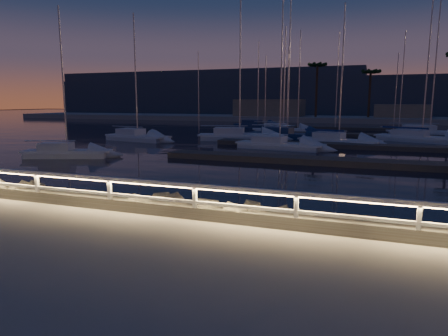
{
  "coord_description": "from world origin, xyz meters",
  "views": [
    {
      "loc": [
        2.79,
        -10.46,
        3.44
      ],
      "look_at": [
        -2.56,
        4.0,
        0.87
      ],
      "focal_mm": 32.0,
      "sensor_mm": 36.0,
      "label": 1
    }
  ],
  "objects_px": {
    "sailboat_e": "(136,136)",
    "sailboat_j": "(237,136)",
    "sailboat_c": "(277,144)",
    "sailboat_l": "(419,137)",
    "sailboat_a": "(65,152)",
    "sailboat_n": "(256,125)",
    "sailboat_k": "(427,132)",
    "sailboat_f": "(337,140)",
    "sailboat_g": "(285,135)",
    "sailboat_i": "(282,130)",
    "guard_rail": "(258,199)"
  },
  "relations": [
    {
      "from": "sailboat_a",
      "to": "guard_rail",
      "type": "bearing_deg",
      "value": -57.47
    },
    {
      "from": "sailboat_c",
      "to": "sailboat_l",
      "type": "distance_m",
      "value": 16.45
    },
    {
      "from": "sailboat_c",
      "to": "sailboat_k",
      "type": "height_order",
      "value": "sailboat_k"
    },
    {
      "from": "sailboat_l",
      "to": "sailboat_i",
      "type": "bearing_deg",
      "value": -176.93
    },
    {
      "from": "sailboat_a",
      "to": "sailboat_l",
      "type": "bearing_deg",
      "value": 17.81
    },
    {
      "from": "sailboat_c",
      "to": "sailboat_l",
      "type": "xyz_separation_m",
      "value": [
        12.14,
        11.11,
        0.03
      ]
    },
    {
      "from": "sailboat_f",
      "to": "sailboat_g",
      "type": "xyz_separation_m",
      "value": [
        -5.87,
        4.76,
        0.02
      ]
    },
    {
      "from": "sailboat_l",
      "to": "sailboat_n",
      "type": "bearing_deg",
      "value": 168.14
    },
    {
      "from": "sailboat_n",
      "to": "sailboat_i",
      "type": "bearing_deg",
      "value": -44.45
    },
    {
      "from": "sailboat_g",
      "to": "sailboat_j",
      "type": "height_order",
      "value": "sailboat_g"
    },
    {
      "from": "sailboat_j",
      "to": "sailboat_k",
      "type": "xyz_separation_m",
      "value": [
        19.48,
        12.21,
        -0.0
      ]
    },
    {
      "from": "sailboat_f",
      "to": "guard_rail",
      "type": "bearing_deg",
      "value": -74.63
    },
    {
      "from": "sailboat_a",
      "to": "sailboat_j",
      "type": "bearing_deg",
      "value": 43.11
    },
    {
      "from": "sailboat_k",
      "to": "sailboat_a",
      "type": "bearing_deg",
      "value": -140.42
    },
    {
      "from": "sailboat_e",
      "to": "sailboat_j",
      "type": "relative_size",
      "value": 0.87
    },
    {
      "from": "sailboat_e",
      "to": "sailboat_n",
      "type": "bearing_deg",
      "value": 87.05
    },
    {
      "from": "sailboat_j",
      "to": "sailboat_k",
      "type": "distance_m",
      "value": 22.99
    },
    {
      "from": "sailboat_f",
      "to": "sailboat_c",
      "type": "bearing_deg",
      "value": -116.54
    },
    {
      "from": "guard_rail",
      "to": "sailboat_j",
      "type": "xyz_separation_m",
      "value": [
        -10.46,
        29.62,
        -0.9
      ]
    },
    {
      "from": "sailboat_j",
      "to": "guard_rail",
      "type": "bearing_deg",
      "value": -84.61
    },
    {
      "from": "guard_rail",
      "to": "sailboat_i",
      "type": "relative_size",
      "value": 3.3
    },
    {
      "from": "sailboat_f",
      "to": "sailboat_n",
      "type": "distance_m",
      "value": 25.59
    },
    {
      "from": "sailboat_f",
      "to": "sailboat_n",
      "type": "height_order",
      "value": "sailboat_n"
    },
    {
      "from": "sailboat_n",
      "to": "sailboat_c",
      "type": "bearing_deg",
      "value": -57.29
    },
    {
      "from": "sailboat_g",
      "to": "sailboat_e",
      "type": "bearing_deg",
      "value": -143.7
    },
    {
      "from": "sailboat_i",
      "to": "sailboat_e",
      "type": "bearing_deg",
      "value": -147.84
    },
    {
      "from": "sailboat_c",
      "to": "sailboat_f",
      "type": "bearing_deg",
      "value": 56.68
    },
    {
      "from": "sailboat_a",
      "to": "sailboat_k",
      "type": "height_order",
      "value": "sailboat_k"
    },
    {
      "from": "sailboat_j",
      "to": "sailboat_l",
      "type": "height_order",
      "value": "sailboat_l"
    },
    {
      "from": "sailboat_n",
      "to": "sailboat_f",
      "type": "bearing_deg",
      "value": -43.85
    },
    {
      "from": "sailboat_e",
      "to": "sailboat_g",
      "type": "xyz_separation_m",
      "value": [
        14.09,
        7.82,
        -0.0
      ]
    },
    {
      "from": "guard_rail",
      "to": "sailboat_c",
      "type": "distance_m",
      "value": 23.76
    },
    {
      "from": "guard_rail",
      "to": "sailboat_c",
      "type": "bearing_deg",
      "value": 101.41
    },
    {
      "from": "sailboat_a",
      "to": "sailboat_l",
      "type": "height_order",
      "value": "sailboat_l"
    },
    {
      "from": "sailboat_e",
      "to": "sailboat_f",
      "type": "height_order",
      "value": "sailboat_f"
    },
    {
      "from": "sailboat_g",
      "to": "sailboat_n",
      "type": "bearing_deg",
      "value": 122.83
    },
    {
      "from": "sailboat_k",
      "to": "sailboat_c",
      "type": "bearing_deg",
      "value": -133.87
    },
    {
      "from": "guard_rail",
      "to": "sailboat_e",
      "type": "relative_size",
      "value": 3.43
    },
    {
      "from": "sailboat_i",
      "to": "sailboat_k",
      "type": "xyz_separation_m",
      "value": [
        17.02,
        1.58,
        0.01
      ]
    },
    {
      "from": "sailboat_g",
      "to": "sailboat_k",
      "type": "relative_size",
      "value": 0.94
    },
    {
      "from": "sailboat_c",
      "to": "sailboat_k",
      "type": "distance_m",
      "value": 23.08
    },
    {
      "from": "sailboat_f",
      "to": "sailboat_l",
      "type": "distance_m",
      "value": 9.71
    },
    {
      "from": "sailboat_l",
      "to": "sailboat_g",
      "type": "bearing_deg",
      "value": -150.77
    },
    {
      "from": "sailboat_a",
      "to": "sailboat_g",
      "type": "height_order",
      "value": "sailboat_g"
    },
    {
      "from": "sailboat_c",
      "to": "sailboat_n",
      "type": "relative_size",
      "value": 0.98
    },
    {
      "from": "sailboat_f",
      "to": "sailboat_g",
      "type": "relative_size",
      "value": 0.86
    },
    {
      "from": "sailboat_c",
      "to": "sailboat_g",
      "type": "bearing_deg",
      "value": 106.05
    },
    {
      "from": "sailboat_a",
      "to": "sailboat_n",
      "type": "bearing_deg",
      "value": 61.29
    },
    {
      "from": "sailboat_e",
      "to": "sailboat_i",
      "type": "distance_m",
      "value": 19.26
    },
    {
      "from": "sailboat_a",
      "to": "sailboat_c",
      "type": "distance_m",
      "value": 17.09
    }
  ]
}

